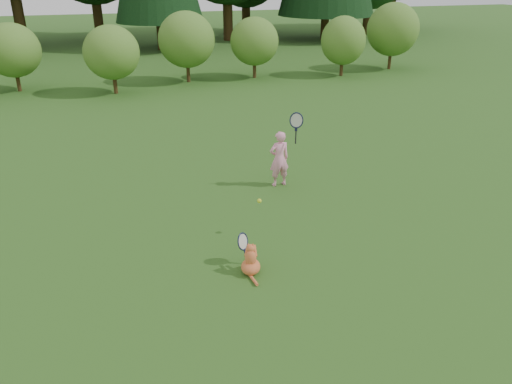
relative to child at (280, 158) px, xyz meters
name	(u,v)px	position (x,y,z in m)	size (l,w,h in m)	color
ground	(259,253)	(-1.25, -2.49, -0.61)	(100.00, 100.00, 0.00)	#2A4F16
shrub_row	(151,49)	(-1.25, 10.51, 0.79)	(28.00, 3.00, 2.80)	#4C7C26
child	(280,158)	(0.00, 0.00, 0.00)	(0.65, 0.40, 1.75)	#FF98BD
cat	(250,258)	(-1.55, -2.96, -0.36)	(0.47, 0.72, 0.66)	#CC4C27
tennis_ball	(259,201)	(-1.05, -1.88, 0.01)	(0.07, 0.07, 0.07)	#A5C517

